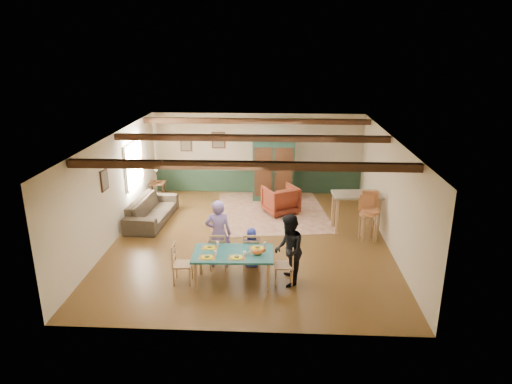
{
  "coord_description": "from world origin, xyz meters",
  "views": [
    {
      "loc": [
        0.71,
        -10.91,
        4.9
      ],
      "look_at": [
        0.13,
        0.48,
        1.15
      ],
      "focal_mm": 32.0,
      "sensor_mm": 36.0,
      "label": 1
    }
  ],
  "objects_px": {
    "person_man": "(218,234)",
    "counter_table": "(355,212)",
    "table_lamp": "(156,174)",
    "dining_chair_end_left": "(183,264)",
    "sofa": "(152,210)",
    "dining_chair_end_right": "(284,264)",
    "person_woman": "(289,250)",
    "bar_stool_right": "(370,216)",
    "end_table": "(158,192)",
    "person_child": "(252,248)",
    "dining_chair_far_right": "(252,250)",
    "dining_chair_far_left": "(219,250)",
    "armchair": "(281,200)",
    "bar_stool_left": "(367,219)",
    "cat": "(257,251)",
    "armoire": "(273,169)",
    "dining_table": "(233,268)"
  },
  "relations": [
    {
      "from": "table_lamp",
      "to": "dining_chair_end_left",
      "type": "bearing_deg",
      "value": -70.04
    },
    {
      "from": "person_woman",
      "to": "bar_stool_right",
      "type": "bearing_deg",
      "value": 136.41
    },
    {
      "from": "person_child",
      "to": "sofa",
      "type": "distance_m",
      "value": 4.01
    },
    {
      "from": "dining_chair_end_right",
      "to": "sofa",
      "type": "bearing_deg",
      "value": -133.93
    },
    {
      "from": "table_lamp",
      "to": "bar_stool_right",
      "type": "xyz_separation_m",
      "value": [
        6.27,
        -2.74,
        -0.27
      ]
    },
    {
      "from": "dining_chair_far_right",
      "to": "person_woman",
      "type": "distance_m",
      "value": 1.09
    },
    {
      "from": "dining_table",
      "to": "armoire",
      "type": "bearing_deg",
      "value": 82.08
    },
    {
      "from": "armoire",
      "to": "end_table",
      "type": "height_order",
      "value": "armoire"
    },
    {
      "from": "table_lamp",
      "to": "sofa",
      "type": "bearing_deg",
      "value": -80.38
    },
    {
      "from": "end_table",
      "to": "bar_stool_right",
      "type": "xyz_separation_m",
      "value": [
        6.27,
        -2.74,
        0.32
      ]
    },
    {
      "from": "person_man",
      "to": "table_lamp",
      "type": "bearing_deg",
      "value": -61.9
    },
    {
      "from": "dining_chair_far_right",
      "to": "table_lamp",
      "type": "height_order",
      "value": "table_lamp"
    },
    {
      "from": "cat",
      "to": "armchair",
      "type": "bearing_deg",
      "value": 81.63
    },
    {
      "from": "table_lamp",
      "to": "dining_chair_far_left",
      "type": "bearing_deg",
      "value": -60.36
    },
    {
      "from": "dining_chair_end_right",
      "to": "bar_stool_right",
      "type": "bearing_deg",
      "value": 135.23
    },
    {
      "from": "person_man",
      "to": "end_table",
      "type": "bearing_deg",
      "value": -61.9
    },
    {
      "from": "dining_chair_far_left",
      "to": "dining_chair_far_right",
      "type": "xyz_separation_m",
      "value": [
        0.75,
        0.03,
        0.0
      ]
    },
    {
      "from": "bar_stool_left",
      "to": "person_man",
      "type": "bearing_deg",
      "value": -161.02
    },
    {
      "from": "sofa",
      "to": "counter_table",
      "type": "xyz_separation_m",
      "value": [
        5.69,
        -0.4,
        0.19
      ]
    },
    {
      "from": "dining_chair_far_right",
      "to": "person_child",
      "type": "distance_m",
      "value": 0.08
    },
    {
      "from": "person_man",
      "to": "table_lamp",
      "type": "xyz_separation_m",
      "value": [
        -2.57,
        4.44,
        0.1
      ]
    },
    {
      "from": "dining_chair_far_right",
      "to": "dining_chair_far_left",
      "type": "bearing_deg",
      "value": 0.0
    },
    {
      "from": "dining_table",
      "to": "end_table",
      "type": "xyz_separation_m",
      "value": [
        -2.97,
        5.18,
        -0.04
      ]
    },
    {
      "from": "person_woman",
      "to": "armoire",
      "type": "distance_m",
      "value": 5.49
    },
    {
      "from": "person_woman",
      "to": "cat",
      "type": "distance_m",
      "value": 0.66
    },
    {
      "from": "dining_chair_far_right",
      "to": "end_table",
      "type": "bearing_deg",
      "value": -55.48
    },
    {
      "from": "bar_stool_right",
      "to": "dining_chair_far_left",
      "type": "bearing_deg",
      "value": -152.89
    },
    {
      "from": "dining_chair_end_right",
      "to": "end_table",
      "type": "xyz_separation_m",
      "value": [
        -4.04,
        5.14,
        -0.13
      ]
    },
    {
      "from": "dining_chair_end_left",
      "to": "person_man",
      "type": "height_order",
      "value": "person_man"
    },
    {
      "from": "person_man",
      "to": "end_table",
      "type": "height_order",
      "value": "person_man"
    },
    {
      "from": "person_child",
      "to": "counter_table",
      "type": "height_order",
      "value": "counter_table"
    },
    {
      "from": "person_woman",
      "to": "bar_stool_left",
      "type": "xyz_separation_m",
      "value": [
        2.06,
        2.35,
        -0.18
      ]
    },
    {
      "from": "end_table",
      "to": "counter_table",
      "type": "bearing_deg",
      "value": -19.95
    },
    {
      "from": "dining_chair_far_right",
      "to": "sofa",
      "type": "xyz_separation_m",
      "value": [
        -3.02,
        2.72,
        -0.1
      ]
    },
    {
      "from": "person_child",
      "to": "bar_stool_left",
      "type": "bearing_deg",
      "value": -152.49
    },
    {
      "from": "person_man",
      "to": "person_woman",
      "type": "xyz_separation_m",
      "value": [
        1.57,
        -0.7,
        -0.04
      ]
    },
    {
      "from": "dining_chair_end_right",
      "to": "table_lamp",
      "type": "relative_size",
      "value": 1.55
    },
    {
      "from": "table_lamp",
      "to": "dining_chair_end_right",
      "type": "bearing_deg",
      "value": -51.84
    },
    {
      "from": "dining_chair_far_left",
      "to": "armchair",
      "type": "bearing_deg",
      "value": -113.17
    },
    {
      "from": "armchair",
      "to": "sofa",
      "type": "bearing_deg",
      "value": -14.35
    },
    {
      "from": "dining_chair_far_left",
      "to": "bar_stool_right",
      "type": "xyz_separation_m",
      "value": [
        3.7,
        1.78,
        0.19
      ]
    },
    {
      "from": "person_woman",
      "to": "bar_stool_left",
      "type": "distance_m",
      "value": 3.13
    },
    {
      "from": "person_man",
      "to": "counter_table",
      "type": "bearing_deg",
      "value": -148.38
    },
    {
      "from": "sofa",
      "to": "end_table",
      "type": "relative_size",
      "value": 3.75
    },
    {
      "from": "sofa",
      "to": "counter_table",
      "type": "relative_size",
      "value": 1.84
    },
    {
      "from": "counter_table",
      "to": "bar_stool_right",
      "type": "relative_size",
      "value": 1.0
    },
    {
      "from": "dining_table",
      "to": "person_man",
      "type": "bearing_deg",
      "value": 118.49
    },
    {
      "from": "dining_chair_end_left",
      "to": "end_table",
      "type": "height_order",
      "value": "dining_chair_end_left"
    },
    {
      "from": "sofa",
      "to": "bar_stool_right",
      "type": "distance_m",
      "value": 6.06
    },
    {
      "from": "dining_chair_far_left",
      "to": "person_woman",
      "type": "distance_m",
      "value": 1.71
    }
  ]
}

